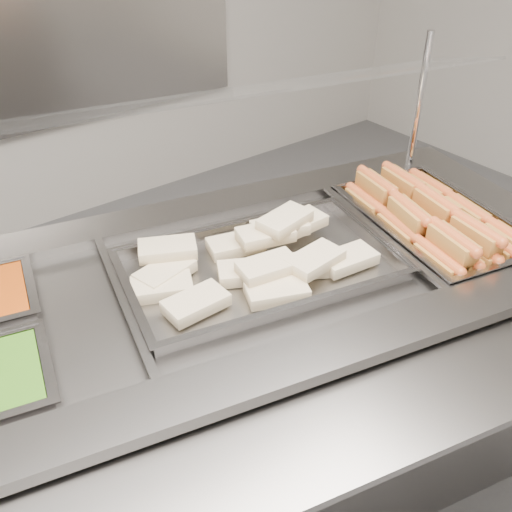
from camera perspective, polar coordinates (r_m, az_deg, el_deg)
steam_counter at (r=1.82m, az=-1.52°, el=-13.18°), size 2.08×1.27×0.93m
tray_rail at (r=1.20m, az=8.51°, el=-16.59°), size 1.87×0.78×0.05m
sneeze_guard at (r=1.53m, az=-5.46°, el=15.02°), size 1.73×0.68×0.45m
pan_hotdogs at (r=1.84m, az=17.14°, el=2.61°), size 0.47×0.63×0.10m
pan_wraps at (r=1.55m, az=0.35°, el=-1.46°), size 0.78×0.56×0.07m
hotdogs_in_buns at (r=1.81m, az=17.06°, el=3.76°), size 0.42×0.58×0.12m
tortilla_wraps at (r=1.53m, az=-0.06°, el=-0.13°), size 0.63×0.44×0.10m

